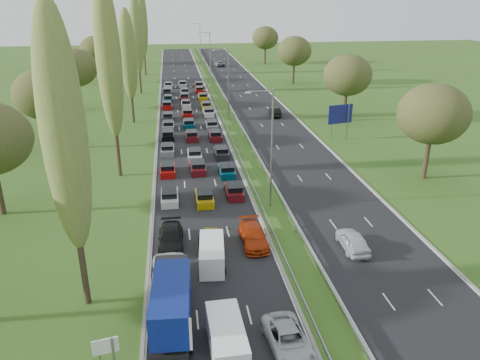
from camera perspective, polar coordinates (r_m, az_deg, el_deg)
ground at (r=82.70m, az=-1.57°, el=7.63°), size 260.00×260.00×0.00m
near_carriageway at (r=84.63m, az=-6.36°, el=7.83°), size 10.50×215.00×0.04m
far_carriageway at (r=86.11m, az=2.74°, el=8.19°), size 10.50×215.00×0.04m
central_reservation at (r=84.98m, az=-1.77°, el=8.40°), size 2.36×215.00×0.32m
lamp_columns at (r=79.48m, az=-1.44°, el=11.48°), size 0.18×140.18×12.00m
poplar_row at (r=68.57m, az=-14.27°, el=14.58°), size 2.80×127.80×22.44m
woodland_left at (r=65.78m, az=-23.54°, el=9.01°), size 8.00×166.00×11.10m
woodland_right at (r=73.39m, az=15.29°, el=11.20°), size 8.00×153.00×11.10m
traffic_queue_fill at (r=79.76m, az=-6.25°, el=7.30°), size 9.02×69.55×0.80m
near_car_2 at (r=35.90m, az=-8.71°, el=-11.31°), size 2.79×5.65×1.54m
near_car_3 at (r=40.81m, az=-8.41°, el=-6.96°), size 2.22×5.25×1.51m
near_car_8 at (r=39.83m, az=-3.50°, el=-7.56°), size 2.03×4.38×1.45m
near_car_10 at (r=30.07m, az=5.92°, el=-18.85°), size 2.75×5.24×1.41m
near_car_11 at (r=40.69m, az=1.63°, el=-6.81°), size 2.15×5.21×1.51m
far_car_0 at (r=40.99m, az=13.61°, el=-7.18°), size 1.99×4.69×1.58m
far_car_1 at (r=83.69m, az=4.28°, el=8.29°), size 1.72×4.59×1.50m
far_car_2 at (r=144.00m, az=-2.53°, el=14.03°), size 2.94×5.82×1.58m
blue_lorry at (r=31.49m, az=-8.35°, el=-14.24°), size 2.32×8.35×3.53m
white_van_front at (r=29.65m, az=-1.68°, el=-18.55°), size 2.02×5.14×2.07m
white_van_rear at (r=37.81m, az=-3.48°, el=-8.84°), size 1.91×4.88×1.96m
info_sign at (r=29.38m, az=-16.06°, el=-19.23°), size 1.49×0.37×2.10m
direction_sign at (r=70.69m, az=12.13°, el=7.68°), size 3.92×0.98×5.20m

